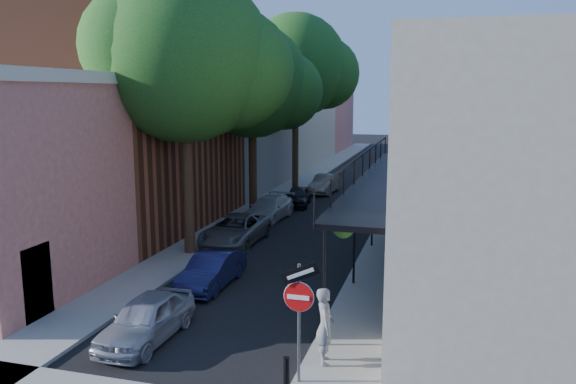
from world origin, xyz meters
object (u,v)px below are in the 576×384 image
Objects in this scene: oak_far at (303,68)px; parked_car_f at (325,184)px; oak_mid at (260,84)px; parked_car_e at (298,196)px; oak_near at (197,59)px; parked_car_a at (146,319)px; pedestrian at (325,326)px; parked_car_b at (212,270)px; parked_car_c at (235,230)px; sign_post at (299,302)px; parked_car_d at (269,209)px; bollard at (286,375)px.

parked_car_f is at bearing -38.79° from oak_far.
oak_mid is 7.20m from parked_car_e.
oak_mid is at bearing 90.37° from oak_near.
parked_car_a reaches higher than parked_car_e.
parked_car_b is at bearing 29.61° from pedestrian.
oak_mid is at bearing 98.20° from parked_car_c.
parked_car_c is 1.37× the size of parked_car_e.
sign_post is 0.83× the size of parked_car_a.
parked_car_c is 8.98m from parked_car_e.
sign_post is at bearing 143.51° from pedestrian.
parked_car_e is 0.89× the size of parked_car_f.
oak_mid is (-0.05, 7.97, -0.82)m from oak_near.
parked_car_e is at bearing 87.28° from parked_car_c.
oak_near reaches higher than parked_car_b.
parked_car_b is at bearing -85.15° from parked_car_f.
parked_car_b is 1.87× the size of pedestrian.
oak_near is 13.10m from parked_car_e.
pedestrian reaches higher than parked_car_d.
parked_car_b is at bearing -80.10° from oak_mid.
oak_far is 3.32× the size of parked_car_a.
parked_car_e is at bearing 87.19° from parked_car_d.
parked_car_c is (0.82, -6.14, -6.43)m from oak_mid.
parked_car_c is 4.91m from parked_car_d.
sign_post is 19.14m from oak_mid.
oak_near reaches higher than sign_post.
parked_car_f is at bearing 91.02° from parked_car_b.
parked_car_b is (-4.40, 6.17, 0.07)m from bollard.
oak_far is 2.62× the size of parked_car_c.
oak_near is 12.71m from pedestrian.
oak_near is 2.52× the size of parked_car_c.
parked_car_c reaches higher than parked_car_e.
oak_mid is at bearing 109.90° from bollard.
oak_far is at bearing 93.46° from parked_car_c.
parked_car_a is 4.96m from pedestrian.
bollard is 17.42m from parked_car_d.
bollard is 19.96m from oak_mid.
sign_post is 3.74× the size of bollard.
oak_mid is 17.35m from parked_car_a.
pedestrian is at bearing -42.14° from parked_car_b.
oak_near is 17.17m from parked_car_f.
parked_car_a is (1.95, -25.02, -7.65)m from oak_far.
sign_post is at bearing 71.44° from bollard.
oak_mid is 2.43× the size of parked_car_d.
oak_mid reaches higher than bollard.
bollard is 0.22× the size of parked_car_a.
oak_mid is 3.08× the size of parked_car_e.
pedestrian is at bearing -81.12° from parked_car_e.
bollard is 0.07× the size of oak_near.
oak_near is at bearing 119.72° from parked_car_b.
oak_mid is at bearing 100.92° from parked_car_b.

